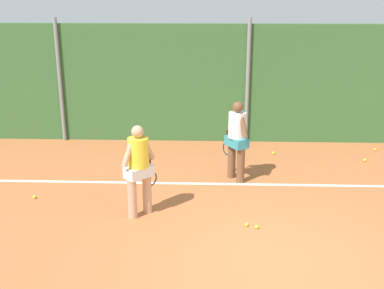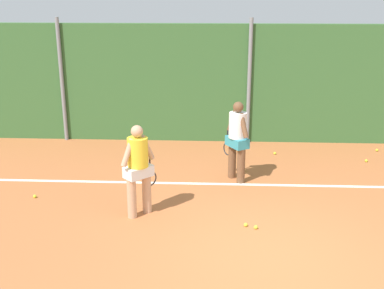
% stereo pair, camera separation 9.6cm
% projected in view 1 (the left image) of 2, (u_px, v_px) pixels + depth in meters
% --- Properties ---
extents(ground_plane, '(25.80, 25.80, 0.00)m').
position_uv_depth(ground_plane, '(260.00, 209.00, 8.90)').
color(ground_plane, '#B76638').
extents(hedge_fence_backdrop, '(16.77, 0.25, 3.04)m').
position_uv_depth(hedge_fence_backdrop, '(247.00, 84.00, 12.45)').
color(hedge_fence_backdrop, '#386633').
rests_on(hedge_fence_backdrop, ground_plane).
extents(fence_post_left, '(0.10, 0.10, 3.20)m').
position_uv_depth(fence_post_left, '(60.00, 81.00, 12.43)').
color(fence_post_left, gray).
rests_on(fence_post_left, ground_plane).
extents(fence_post_center, '(0.10, 0.10, 3.20)m').
position_uv_depth(fence_post_center, '(248.00, 82.00, 12.26)').
color(fence_post_center, gray).
rests_on(fence_post_center, ground_plane).
extents(court_baseline_paint, '(12.25, 0.10, 0.01)m').
position_uv_depth(court_baseline_paint, '(255.00, 184.00, 10.00)').
color(court_baseline_paint, white).
rests_on(court_baseline_paint, ground_plane).
extents(player_foreground_near, '(0.56, 0.62, 1.67)m').
position_uv_depth(player_foreground_near, '(139.00, 166.00, 8.39)').
color(player_foreground_near, tan).
rests_on(player_foreground_near, ground_plane).
extents(player_midcourt, '(0.54, 0.66, 1.70)m').
position_uv_depth(player_midcourt, '(237.00, 137.00, 9.97)').
color(player_midcourt, brown).
rests_on(player_midcourt, ground_plane).
extents(tennis_ball_0, '(0.07, 0.07, 0.07)m').
position_uv_depth(tennis_ball_0, '(246.00, 224.00, 8.24)').
color(tennis_ball_0, '#CCDB33').
rests_on(tennis_ball_0, ground_plane).
extents(tennis_ball_1, '(0.07, 0.07, 0.07)m').
position_uv_depth(tennis_ball_1, '(150.00, 166.00, 10.94)').
color(tennis_ball_1, '#CCDB33').
rests_on(tennis_ball_1, ground_plane).
extents(tennis_ball_2, '(0.07, 0.07, 0.07)m').
position_uv_depth(tennis_ball_2, '(257.00, 227.00, 8.15)').
color(tennis_ball_2, '#CCDB33').
rests_on(tennis_ball_2, ground_plane).
extents(tennis_ball_3, '(0.07, 0.07, 0.07)m').
position_uv_depth(tennis_ball_3, '(375.00, 149.00, 12.06)').
color(tennis_ball_3, '#CCDB33').
rests_on(tennis_ball_3, ground_plane).
extents(tennis_ball_4, '(0.07, 0.07, 0.07)m').
position_uv_depth(tennis_ball_4, '(34.00, 197.00, 9.32)').
color(tennis_ball_4, '#CCDB33').
rests_on(tennis_ball_4, ground_plane).
extents(tennis_ball_5, '(0.07, 0.07, 0.07)m').
position_uv_depth(tennis_ball_5, '(365.00, 160.00, 11.32)').
color(tennis_ball_5, '#CCDB33').
rests_on(tennis_ball_5, ground_plane).
extents(tennis_ball_6, '(0.07, 0.07, 0.07)m').
position_uv_depth(tennis_ball_6, '(274.00, 153.00, 11.81)').
color(tennis_ball_6, '#CCDB33').
rests_on(tennis_ball_6, ground_plane).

